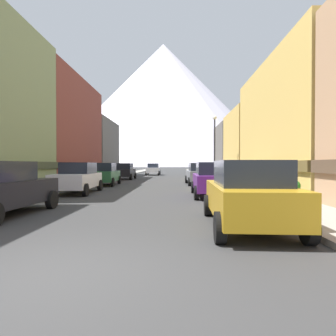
# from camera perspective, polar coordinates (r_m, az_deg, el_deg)

# --- Properties ---
(ground_plane) EXTENTS (400.00, 400.00, 0.00)m
(ground_plane) POSITION_cam_1_polar(r_m,az_deg,el_deg) (4.95, -22.31, -19.19)
(ground_plane) COLOR #333333
(sidewalk_left) EXTENTS (2.50, 100.00, 0.15)m
(sidewalk_left) POSITION_cam_1_polar(r_m,az_deg,el_deg) (40.12, -10.13, -1.53)
(sidewalk_left) COLOR gray
(sidewalk_left) RESTS_ON ground
(sidewalk_right) EXTENTS (2.50, 100.00, 0.15)m
(sidewalk_right) POSITION_cam_1_polar(r_m,az_deg,el_deg) (39.53, 7.91, -1.56)
(sidewalk_right) COLOR gray
(sidewalk_right) RESTS_ON ground
(storefront_left_2) EXTENTS (7.27, 13.74, 10.38)m
(storefront_left_2) POSITION_cam_1_polar(r_m,az_deg,el_deg) (32.09, -22.24, 6.68)
(storefront_left_2) COLOR brown
(storefront_left_2) RESTS_ON ground
(storefront_left_3) EXTENTS (7.27, 10.73, 8.07)m
(storefront_left_3) POSITION_cam_1_polar(r_m,az_deg,el_deg) (43.89, -15.51, 3.63)
(storefront_left_3) COLOR #66605B
(storefront_left_3) RESTS_ON ground
(storefront_right_1) EXTENTS (7.94, 13.22, 8.23)m
(storefront_right_1) POSITION_cam_1_polar(r_m,az_deg,el_deg) (21.04, 28.41, 6.91)
(storefront_right_1) COLOR #D8B259
(storefront_right_1) RESTS_ON ground
(storefront_right_2) EXTENTS (6.82, 8.52, 7.12)m
(storefront_right_2) POSITION_cam_1_polar(r_m,az_deg,el_deg) (31.28, 18.09, 3.92)
(storefront_right_2) COLOR #D8B259
(storefront_right_2) RESTS_ON ground
(storefront_right_3) EXTENTS (7.13, 8.27, 6.93)m
(storefront_right_3) POSITION_cam_1_polar(r_m,az_deg,el_deg) (39.81, 14.70, 3.13)
(storefront_right_3) COLOR #66605B
(storefront_right_3) RESTS_ON ground
(car_left_1) EXTENTS (2.19, 4.46, 1.78)m
(car_left_1) POSITION_cam_1_polar(r_m,az_deg,el_deg) (17.45, -17.47, -1.84)
(car_left_1) COLOR silver
(car_left_1) RESTS_ON ground
(car_left_2) EXTENTS (2.22, 4.47, 1.78)m
(car_left_2) POSITION_cam_1_polar(r_m,az_deg,el_deg) (23.37, -12.52, -1.17)
(car_left_2) COLOR #265933
(car_left_2) RESTS_ON ground
(car_left_3) EXTENTS (2.08, 4.41, 1.78)m
(car_left_3) POSITION_cam_1_polar(r_m,az_deg,el_deg) (32.27, -8.58, -0.63)
(car_left_3) COLOR black
(car_left_3) RESTS_ON ground
(car_right_0) EXTENTS (2.19, 4.46, 1.78)m
(car_right_0) POSITION_cam_1_polar(r_m,az_deg,el_deg) (7.92, 15.54, -4.95)
(car_right_0) COLOR #B28419
(car_right_0) RESTS_ON ground
(car_right_1) EXTENTS (2.11, 4.42, 1.78)m
(car_right_1) POSITION_cam_1_polar(r_m,az_deg,el_deg) (15.17, 8.80, -2.20)
(car_right_1) COLOR #591E72
(car_right_1) RESTS_ON ground
(car_right_2) EXTENTS (2.20, 4.46, 1.78)m
(car_right_2) POSITION_cam_1_polar(r_m,az_deg,el_deg) (23.74, 6.19, -1.13)
(car_right_2) COLOR slate
(car_right_2) RESTS_ON ground
(car_driving_0) EXTENTS (2.06, 4.40, 1.78)m
(car_driving_0) POSITION_cam_1_polar(r_m,az_deg,el_deg) (44.23, -2.95, -0.24)
(car_driving_0) COLOR silver
(car_driving_0) RESTS_ON ground
(trash_bin_right) EXTENTS (0.59, 0.59, 0.98)m
(trash_bin_right) POSITION_cam_1_polar(r_m,az_deg,el_deg) (14.05, 20.11, -3.53)
(trash_bin_right) COLOR #4C5156
(trash_bin_right) RESTS_ON sidewalk_right
(potted_plant_1) EXTENTS (0.51, 0.51, 0.85)m
(potted_plant_1) POSITION_cam_1_polar(r_m,az_deg,el_deg) (13.54, 23.79, -3.84)
(potted_plant_1) COLOR #4C4C51
(potted_plant_1) RESTS_ON sidewalk_right
(pedestrian_0) EXTENTS (0.36, 0.36, 1.76)m
(pedestrian_0) POSITION_cam_1_polar(r_m,az_deg,el_deg) (28.53, 10.37, -0.68)
(pedestrian_0) COLOR navy
(pedestrian_0) RESTS_ON sidewalk_right
(pedestrian_1) EXTENTS (0.36, 0.36, 1.58)m
(pedestrian_1) POSITION_cam_1_polar(r_m,az_deg,el_deg) (27.75, 10.61, -0.92)
(pedestrian_1) COLOR brown
(pedestrian_1) RESTS_ON sidewalk_right
(streetlamp_right) EXTENTS (0.36, 0.36, 5.86)m
(streetlamp_right) POSITION_cam_1_polar(r_m,az_deg,el_deg) (26.05, 9.25, 5.83)
(streetlamp_right) COLOR black
(streetlamp_right) RESTS_ON sidewalk_right
(mountain_backdrop) EXTENTS (209.13, 209.13, 111.75)m
(mountain_backdrop) POSITION_cam_1_polar(r_m,az_deg,el_deg) (270.00, -0.91, 12.36)
(mountain_backdrop) COLOR silver
(mountain_backdrop) RESTS_ON ground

